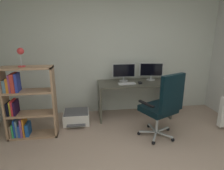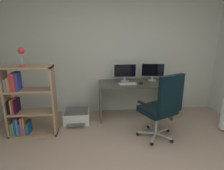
% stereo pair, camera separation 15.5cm
% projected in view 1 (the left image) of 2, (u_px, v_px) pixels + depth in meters
% --- Properties ---
extents(wall_back, '(4.59, 0.10, 2.55)m').
position_uv_depth(wall_back, '(112.00, 54.00, 4.14)').
color(wall_back, beige).
rests_on(wall_back, ground).
extents(desk, '(1.47, 0.62, 0.74)m').
position_uv_depth(desk, '(134.00, 91.00, 4.02)').
color(desk, '#48463B').
rests_on(desk, ground).
extents(monitor_main, '(0.48, 0.18, 0.37)m').
position_uv_depth(monitor_main, '(124.00, 71.00, 4.01)').
color(monitor_main, '#B2B5B7').
rests_on(monitor_main, desk).
extents(monitor_secondary, '(0.49, 0.18, 0.37)m').
position_uv_depth(monitor_secondary, '(151.00, 70.00, 4.08)').
color(monitor_secondary, '#B2B5B7').
rests_on(monitor_secondary, desk).
extents(keyboard, '(0.35, 0.15, 0.02)m').
position_uv_depth(keyboard, '(127.00, 83.00, 3.84)').
color(keyboard, silver).
rests_on(keyboard, desk).
extents(computer_mouse, '(0.06, 0.10, 0.03)m').
position_uv_depth(computer_mouse, '(140.00, 83.00, 3.87)').
color(computer_mouse, black).
rests_on(computer_mouse, desk).
extents(office_chair, '(0.67, 0.70, 1.14)m').
position_uv_depth(office_chair, '(163.00, 104.00, 3.12)').
color(office_chair, '#B7BABC').
rests_on(office_chair, ground).
extents(bookshelf, '(0.81, 0.28, 1.22)m').
position_uv_depth(bookshelf, '(25.00, 105.00, 3.21)').
color(bookshelf, '#A47D5D').
rests_on(bookshelf, ground).
extents(desk_lamp, '(0.12, 0.11, 0.30)m').
position_uv_depth(desk_lamp, '(21.00, 54.00, 2.98)').
color(desk_lamp, red).
rests_on(desk_lamp, bookshelf).
extents(printer, '(0.49, 0.50, 0.25)m').
position_uv_depth(printer, '(76.00, 117.00, 3.81)').
color(printer, silver).
rests_on(printer, ground).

